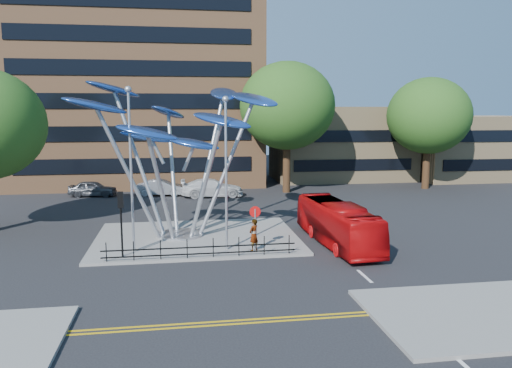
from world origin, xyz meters
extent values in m
plane|color=black|center=(0.00, 0.00, 0.00)|extent=(120.00, 120.00, 0.00)
cube|color=slate|center=(-1.00, 6.00, 0.07)|extent=(12.00, 9.00, 0.15)
cube|color=gold|center=(0.00, -6.00, 0.01)|extent=(40.00, 0.12, 0.01)
cube|color=gold|center=(0.00, -6.30, 0.01)|extent=(40.00, 0.12, 0.01)
cube|color=#986742|center=(-6.00, 32.00, 15.00)|extent=(25.00, 15.00, 30.00)
cube|color=tan|center=(16.00, 30.00, 4.00)|extent=(15.00, 8.00, 8.00)
cube|color=tan|center=(30.00, 28.00, 3.50)|extent=(12.00, 8.00, 7.00)
cylinder|color=black|center=(8.00, 22.00, 2.86)|extent=(0.70, 0.70, 5.72)
ellipsoid|color=#1C4C15|center=(8.00, 22.00, 8.06)|extent=(8.80, 8.80, 8.10)
cylinder|color=black|center=(22.00, 22.00, 2.53)|extent=(0.70, 0.70, 5.06)
ellipsoid|color=#1C4C15|center=(22.00, 22.00, 7.13)|extent=(8.00, 8.00, 7.36)
cylinder|color=#9EA0A5|center=(-2.00, 6.50, 0.21)|extent=(2.80, 2.80, 0.12)
cylinder|color=#9EA0A5|center=(-3.20, 5.90, 4.05)|extent=(0.24, 0.24, 7.80)
ellipsoid|color=blue|center=(-6.40, 4.90, 7.95)|extent=(3.92, 2.95, 1.39)
cylinder|color=#9EA0A5|center=(-2.40, 5.50, 3.35)|extent=(0.24, 0.24, 6.40)
ellipsoid|color=blue|center=(-3.60, 3.30, 6.55)|extent=(3.47, 1.78, 1.31)
cylinder|color=#9EA0A5|center=(-1.40, 5.70, 3.65)|extent=(0.24, 0.24, 7.00)
ellipsoid|color=blue|center=(0.40, 4.10, 7.15)|extent=(3.81, 3.11, 1.36)
cylinder|color=#9EA0A5|center=(-0.80, 6.50, 4.25)|extent=(0.24, 0.24, 8.20)
ellipsoid|color=blue|center=(2.60, 6.90, 8.35)|extent=(3.52, 4.06, 1.44)
cylinder|color=#9EA0A5|center=(-1.20, 7.40, 4.45)|extent=(0.24, 0.24, 8.60)
ellipsoid|color=blue|center=(1.00, 9.40, 8.75)|extent=(2.21, 3.79, 1.39)
cylinder|color=#9EA0A5|center=(-2.20, 7.50, 3.85)|extent=(0.24, 0.24, 7.40)
ellipsoid|color=blue|center=(-2.60, 10.10, 7.55)|extent=(3.02, 3.71, 1.34)
cylinder|color=#9EA0A5|center=(-3.00, 6.90, 4.55)|extent=(0.24, 0.24, 8.80)
ellipsoid|color=blue|center=(-5.80, 8.30, 8.95)|extent=(3.88, 3.60, 1.42)
ellipsoid|color=blue|center=(-3.80, 6.70, 6.15)|extent=(3.40, 1.96, 1.13)
ellipsoid|color=blue|center=(-1.10, 6.10, 5.75)|extent=(3.39, 2.16, 1.11)
cylinder|color=#9EA0A5|center=(-4.50, 3.50, 4.40)|extent=(0.14, 0.14, 8.50)
sphere|color=#9EA0A5|center=(-4.50, 3.50, 8.77)|extent=(0.36, 0.36, 0.36)
cylinder|color=#9EA0A5|center=(0.50, 3.00, 4.15)|extent=(0.14, 0.14, 8.00)
sphere|color=#9EA0A5|center=(0.50, 3.00, 8.27)|extent=(0.36, 0.36, 0.36)
cylinder|color=black|center=(-5.00, 2.50, 1.75)|extent=(0.10, 0.10, 3.20)
cube|color=black|center=(-5.00, 2.50, 3.15)|extent=(0.28, 0.18, 0.85)
sphere|color=#FF0C0C|center=(-5.00, 2.50, 3.43)|extent=(0.18, 0.18, 0.18)
cylinder|color=#9EA0A5|center=(2.00, 2.50, 1.30)|extent=(0.08, 0.08, 2.30)
cylinder|color=red|center=(2.00, 2.53, 2.30)|extent=(0.60, 0.04, 0.60)
cube|color=white|center=(2.00, 2.55, 2.30)|extent=(0.42, 0.03, 0.10)
cylinder|color=black|center=(-5.70, 1.70, 0.65)|extent=(0.05, 0.05, 1.00)
cylinder|color=black|center=(-4.36, 1.70, 0.65)|extent=(0.05, 0.05, 1.00)
cylinder|color=black|center=(-3.01, 1.70, 0.65)|extent=(0.05, 0.05, 1.00)
cylinder|color=black|center=(-1.67, 1.70, 0.65)|extent=(0.05, 0.05, 1.00)
cylinder|color=black|center=(-0.33, 1.70, 0.65)|extent=(0.05, 0.05, 1.00)
cylinder|color=black|center=(1.01, 1.70, 0.65)|extent=(0.05, 0.05, 1.00)
cylinder|color=black|center=(2.36, 1.70, 0.65)|extent=(0.05, 0.05, 1.00)
cylinder|color=black|center=(3.70, 1.70, 0.65)|extent=(0.05, 0.05, 1.00)
cube|color=black|center=(-1.00, 1.70, 0.70)|extent=(10.00, 0.06, 0.06)
cube|color=black|center=(-1.00, 1.70, 0.35)|extent=(10.00, 0.06, 0.06)
imported|color=#B4080A|center=(6.96, 3.58, 1.24)|extent=(2.63, 8.99, 2.47)
imported|color=gray|center=(1.92, 2.50, 1.03)|extent=(0.75, 0.75, 1.76)
imported|color=#44474C|center=(-9.65, 22.37, 0.71)|extent=(4.36, 2.19, 1.42)
imported|color=#A4A7AC|center=(-3.60, 21.90, 0.73)|extent=(4.59, 2.12, 1.46)
imported|color=silver|center=(0.90, 20.57, 0.80)|extent=(5.52, 2.26, 1.60)
camera|label=1|loc=(-2.01, -23.41, 7.76)|focal=35.00mm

